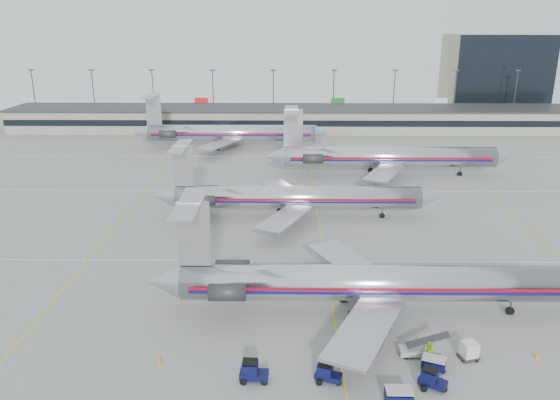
{
  "coord_description": "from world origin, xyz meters",
  "views": [
    {
      "loc": [
        -4.88,
        -52.73,
        28.55
      ],
      "look_at": [
        -5.82,
        20.92,
        4.5
      ],
      "focal_mm": 35.0,
      "sensor_mm": 36.0,
      "label": 1
    }
  ],
  "objects_px": {
    "jet_foreground": "(367,282)",
    "tug_center": "(327,373)",
    "belt_loader": "(421,350)",
    "jet_second_row": "(292,197)",
    "uld_container": "(469,351)"
  },
  "relations": [
    {
      "from": "jet_foreground",
      "to": "jet_second_row",
      "type": "height_order",
      "value": "jet_foreground"
    },
    {
      "from": "tug_center",
      "to": "belt_loader",
      "type": "distance_m",
      "value": 9.52
    },
    {
      "from": "tug_center",
      "to": "belt_loader",
      "type": "height_order",
      "value": "belt_loader"
    },
    {
      "from": "uld_container",
      "to": "belt_loader",
      "type": "relative_size",
      "value": 0.44
    },
    {
      "from": "uld_container",
      "to": "belt_loader",
      "type": "height_order",
      "value": "belt_loader"
    },
    {
      "from": "uld_container",
      "to": "belt_loader",
      "type": "distance_m",
      "value": 4.15
    },
    {
      "from": "jet_second_row",
      "to": "belt_loader",
      "type": "xyz_separation_m",
      "value": [
        11.35,
        -36.39,
        -2.68
      ]
    },
    {
      "from": "jet_second_row",
      "to": "uld_container",
      "type": "height_order",
      "value": "jet_second_row"
    },
    {
      "from": "belt_loader",
      "to": "jet_foreground",
      "type": "bearing_deg",
      "value": 117.67
    },
    {
      "from": "jet_foreground",
      "to": "jet_second_row",
      "type": "distance_m",
      "value": 29.84
    },
    {
      "from": "tug_center",
      "to": "belt_loader",
      "type": "relative_size",
      "value": 0.56
    },
    {
      "from": "jet_foreground",
      "to": "tug_center",
      "type": "height_order",
      "value": "jet_foreground"
    },
    {
      "from": "jet_foreground",
      "to": "tug_center",
      "type": "xyz_separation_m",
      "value": [
        -4.75,
        -11.34,
        -2.7
      ]
    },
    {
      "from": "jet_foreground",
      "to": "uld_container",
      "type": "bearing_deg",
      "value": -44.44
    },
    {
      "from": "jet_foreground",
      "to": "belt_loader",
      "type": "bearing_deg",
      "value": -62.12
    }
  ]
}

